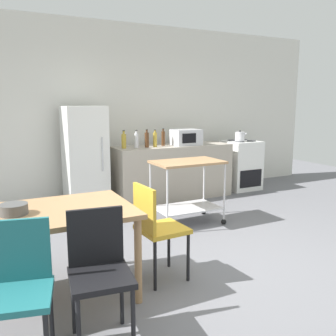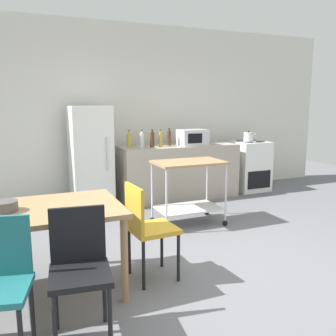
{
  "view_description": "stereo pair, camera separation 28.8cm",
  "coord_description": "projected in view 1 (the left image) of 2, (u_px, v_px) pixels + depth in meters",
  "views": [
    {
      "loc": [
        -1.91,
        -2.78,
        1.6
      ],
      "look_at": [
        0.11,
        1.2,
        0.8
      ],
      "focal_mm": 39.12,
      "sensor_mm": 36.0,
      "label": 1
    },
    {
      "loc": [
        -1.65,
        -2.9,
        1.6
      ],
      "look_at": [
        0.11,
        1.2,
        0.8
      ],
      "focal_mm": 39.12,
      "sensor_mm": 36.0,
      "label": 2
    }
  ],
  "objects": [
    {
      "name": "chair_black",
      "position": [
        99.0,
        267.0,
        2.44
      ],
      "size": [
        0.45,
        0.45,
        0.89
      ],
      "rotation": [
        0.0,
        0.0,
        -0.13
      ],
      "color": "black",
      "rests_on": "ground_plane"
    },
    {
      "name": "dining_table",
      "position": [
        38.0,
        222.0,
        2.89
      ],
      "size": [
        1.5,
        0.9,
        0.75
      ],
      "color": "#A37A51",
      "rests_on": "ground_plane"
    },
    {
      "name": "bottle_sesame_oil",
      "position": [
        136.0,
        140.0,
        5.75
      ],
      "size": [
        0.07,
        0.07,
        0.28
      ],
      "color": "silver",
      "rests_on": "kitchen_counter"
    },
    {
      "name": "kettle",
      "position": [
        240.0,
        136.0,
        6.6
      ],
      "size": [
        0.24,
        0.17,
        0.19
      ],
      "color": "silver",
      "rests_on": "stove_oven"
    },
    {
      "name": "bottle_vinegar",
      "position": [
        147.0,
        140.0,
        5.78
      ],
      "size": [
        0.07,
        0.07,
        0.29
      ],
      "color": "#4C2D19",
      "rests_on": "kitchen_counter"
    },
    {
      "name": "ground_plane",
      "position": [
        214.0,
        269.0,
        3.57
      ],
      "size": [
        12.0,
        12.0,
        0.0
      ],
      "primitive_type": "plane",
      "color": "slate"
    },
    {
      "name": "stove_oven",
      "position": [
        241.0,
        165.0,
        6.84
      ],
      "size": [
        0.6,
        0.61,
        0.92
      ],
      "color": "white",
      "rests_on": "ground_plane"
    },
    {
      "name": "chair_mustard",
      "position": [
        156.0,
        225.0,
        3.27
      ],
      "size": [
        0.43,
        0.43,
        0.89
      ],
      "rotation": [
        0.0,
        0.0,
        1.64
      ],
      "color": "gold",
      "rests_on": "ground_plane"
    },
    {
      "name": "kitchen_counter",
      "position": [
        173.0,
        172.0,
        6.18
      ],
      "size": [
        2.0,
        0.64,
        0.9
      ],
      "primitive_type": "cube",
      "color": "#A89E8E",
      "rests_on": "ground_plane"
    },
    {
      "name": "microwave",
      "position": [
        186.0,
        137.0,
        6.1
      ],
      "size": [
        0.46,
        0.35,
        0.26
      ],
      "color": "silver",
      "rests_on": "kitchen_counter"
    },
    {
      "name": "refrigerator",
      "position": [
        85.0,
        158.0,
        5.56
      ],
      "size": [
        0.6,
        0.63,
        1.55
      ],
      "color": "white",
      "rests_on": "ground_plane"
    },
    {
      "name": "kitchen_cart",
      "position": [
        187.0,
        182.0,
        4.81
      ],
      "size": [
        0.91,
        0.57,
        0.85
      ],
      "color": "#A37A51",
      "rests_on": "ground_plane"
    },
    {
      "name": "bottle_hot_sauce",
      "position": [
        163.0,
        138.0,
        6.0
      ],
      "size": [
        0.06,
        0.06,
        0.28
      ],
      "color": "#4C2D19",
      "rests_on": "kitchen_counter"
    },
    {
      "name": "bottle_wine",
      "position": [
        155.0,
        139.0,
        5.84
      ],
      "size": [
        0.06,
        0.06,
        0.28
      ],
      "color": "gold",
      "rests_on": "kitchen_counter"
    },
    {
      "name": "fruit_bowl",
      "position": [
        14.0,
        209.0,
        2.8
      ],
      "size": [
        0.21,
        0.21,
        0.08
      ],
      "primitive_type": "cylinder",
      "color": "#4C4C4C",
      "rests_on": "dining_table"
    },
    {
      "name": "back_wall",
      "position": [
        109.0,
        112.0,
        6.13
      ],
      "size": [
        8.4,
        0.12,
        2.9
      ],
      "primitive_type": "cube",
      "color": "silver",
      "rests_on": "ground_plane"
    },
    {
      "name": "chair_teal",
      "position": [
        18.0,
        284.0,
        2.21
      ],
      "size": [
        0.48,
        0.48,
        0.89
      ],
      "rotation": [
        0.0,
        0.0,
        -0.23
      ],
      "color": "#1E666B",
      "rests_on": "ground_plane"
    },
    {
      "name": "bottle_sparkling_water",
      "position": [
        124.0,
        141.0,
        5.66
      ],
      "size": [
        0.07,
        0.07,
        0.28
      ],
      "color": "gold",
      "rests_on": "kitchen_counter"
    }
  ]
}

